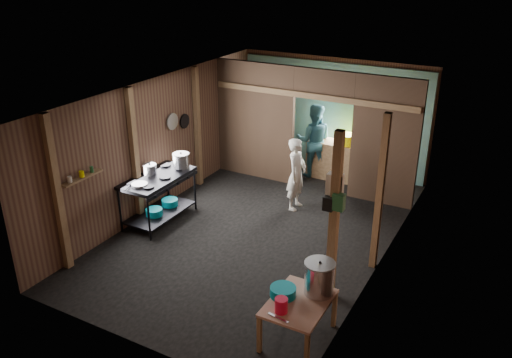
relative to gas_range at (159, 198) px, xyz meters
The scene contains 41 objects.
floor 2.02m from the gas_range, 17.23° to the left, with size 4.50×7.00×0.00m, color black.
ceiling 2.91m from the gas_range, 17.23° to the left, with size 4.50×7.00×0.00m, color #33312F.
wall_back 4.57m from the gas_range, 65.28° to the left, with size 4.50×0.00×2.60m, color brown.
wall_front 3.57m from the gas_range, 57.20° to the right, with size 4.50×0.00×2.60m, color brown.
wall_left 1.09m from the gas_range, 122.40° to the left, with size 0.00×7.00×2.60m, color brown.
wall_right 4.26m from the gas_range, ahead, with size 0.00×7.00×2.60m, color brown.
partition_left 2.96m from the gas_range, 78.72° to the left, with size 1.85×0.10×2.60m, color brown.
partition_right 4.52m from the gas_range, 38.85° to the left, with size 1.35×0.10×2.60m, color brown.
partition_header 3.96m from the gas_range, 52.57° to the left, with size 1.30×0.10×0.60m, color brown.
turquoise_panel 4.51m from the gas_range, 64.95° to the left, with size 4.40×0.06×2.50m, color #58A0A1.
back_counter 4.15m from the gas_range, 58.32° to the left, with size 1.20×0.50×0.85m, color #A17F55.
wall_clock 4.74m from the gas_range, 61.86° to the left, with size 0.20×0.20×0.03m, color beige.
post_left_a 2.21m from the gas_range, 98.46° to the right, with size 0.10×0.12×2.60m, color #A17F55.
post_left_b 0.92m from the gas_range, 144.14° to the right, with size 0.10×0.12×2.60m, color #A17F55.
post_left_c 2.00m from the gas_range, 99.55° to the left, with size 0.10×0.12×2.60m, color #A17F55.
post_right 4.16m from the gas_range, ahead, with size 0.10×0.12×2.60m, color #A17F55.
post_free 3.89m from the gas_range, 10.88° to the right, with size 0.12×0.12×2.60m, color #A17F55.
cross_beam 3.68m from the gas_range, 55.48° to the left, with size 4.40×0.12×0.12m, color #A17F55.
pan_lid_big 1.58m from the gas_range, 108.55° to the left, with size 0.34×0.34×0.03m, color gray.
pan_lid_small 1.80m from the gas_range, 103.42° to the left, with size 0.30×0.30×0.03m, color black.
wall_shelf 1.81m from the gas_range, 100.09° to the right, with size 0.14×0.80×0.03m, color #A17F55.
jar_white 2.05m from the gas_range, 98.69° to the right, with size 0.07×0.07×0.10m, color beige.
jar_yellow 1.84m from the gas_range, 100.09° to the right, with size 0.08×0.08×0.10m, color #EFE601.
jar_green 1.67m from the gas_range, 101.76° to the right, with size 0.06×0.06×0.10m, color #215D31.
bag_white 3.96m from the gas_range, ahead, with size 0.22×0.15×0.32m, color beige.
bag_green 4.04m from the gas_range, 11.55° to the right, with size 0.16×0.12×0.24m, color #215D31.
bag_black 3.90m from the gas_range, 12.28° to the right, with size 0.14×0.10×0.20m, color black.
gas_range is the anchor object (origin of this frame).
prep_table 4.13m from the gas_range, 26.06° to the right, with size 0.73×1.00×0.59m, color tan, non-canonical shape.
stove_pot_large 0.82m from the gas_range, 72.34° to the left, with size 0.32×0.32×0.33m, color #B7B7BD, non-canonical shape.
stove_pot_med 0.57m from the gas_range, behind, with size 0.26×0.26×0.22m, color #B7B7BD, non-canonical shape.
frying_pan 0.69m from the gas_range, 90.00° to the right, with size 0.29×0.51×0.07m, color gray, non-canonical shape.
blue_tub_front 0.27m from the gas_range, 90.00° to the right, with size 0.31×0.31×0.13m, color #058A9B.
blue_tub_back 0.38m from the gas_range, 90.00° to the left, with size 0.32×0.32×0.13m, color #058A9B.
stock_pot 4.16m from the gas_range, 21.38° to the right, with size 0.41×0.41×0.48m, color #B7B7BD, non-canonical shape.
wash_basin 3.91m from the gas_range, 27.35° to the right, with size 0.35×0.35×0.13m, color #058A9B.
pink_bucket 4.18m from the gas_range, 30.38° to the right, with size 0.17×0.17×0.20m, color red.
knife 4.26m from the gas_range, 31.72° to the right, with size 0.30×0.04×0.01m, color #B7B7BD.
yellow_tub 4.32m from the gas_range, 55.37° to the left, with size 0.40×0.40×0.22m, color #EFE601.
cook 2.70m from the gas_range, 40.04° to the left, with size 0.53×0.35×1.46m, color silver.
worker_back 3.85m from the gas_range, 63.76° to the left, with size 0.81×0.63×1.67m, color #2A5F6D.
Camera 1 is at (4.02, -7.56, 4.75)m, focal length 36.90 mm.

